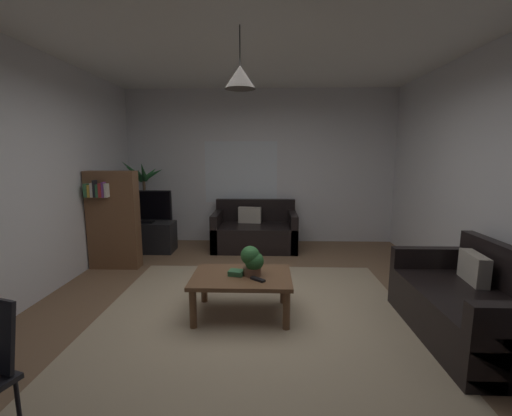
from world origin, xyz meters
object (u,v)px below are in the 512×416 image
book_on_table_0 (236,274)px  bookshelf_corner (113,219)px  couch_right_side (472,309)px  potted_plant_on_table (252,260)px  potted_palm_corner (145,208)px  pendant_lamp (240,77)px  remote_on_table_0 (258,279)px  tv (145,206)px  tv_stand (148,237)px  book_on_table_1 (236,271)px  coffee_table (242,281)px  couch_under_window (255,233)px

book_on_table_0 → bookshelf_corner: 2.36m
couch_right_side → potted_plant_on_table: bearing=-101.1°
potted_palm_corner → pendant_lamp: 3.64m
remote_on_table_0 → tv: size_ratio=0.18×
tv_stand → book_on_table_1: bearing=-52.4°
coffee_table → bookshelf_corner: bearing=144.3°
coffee_table → potted_palm_corner: bearing=126.5°
remote_on_table_0 → potted_palm_corner: 3.45m
tv_stand → book_on_table_0: bearing=-52.3°
bookshelf_corner → couch_under_window: bearing=28.4°
book_on_table_0 → couch_right_side: bearing=-10.1°
tv_stand → pendant_lamp: size_ratio=1.62×
couch_under_window → bookshelf_corner: (-1.99, -1.07, 0.44)m
couch_right_side → book_on_table_0: couch_right_side is taller
couch_under_window → coffee_table: (-0.05, -2.47, 0.08)m
coffee_table → bookshelf_corner: (-1.94, 1.39, 0.36)m
tv_stand → bookshelf_corner: (-0.19, -0.81, 0.47)m
couch_right_side → potted_palm_corner: 5.01m
remote_on_table_0 → couch_right_side: bearing=-56.2°
couch_under_window → pendant_lamp: (-0.05, -2.47, 2.06)m
couch_right_side → bookshelf_corner: bearing=-113.7°
remote_on_table_0 → pendant_lamp: 1.92m
book_on_table_0 → remote_on_table_0: 0.26m
potted_plant_on_table → pendant_lamp: bearing=-173.8°
book_on_table_0 → potted_plant_on_table: (0.16, 0.01, 0.14)m
book_on_table_1 → bookshelf_corner: bearing=143.6°
coffee_table → potted_palm_corner: size_ratio=0.64×
couch_right_side → book_on_table_1: couch_right_side is taller
tv → bookshelf_corner: 0.82m
couch_right_side → potted_plant_on_table: size_ratio=4.94×
tv → potted_palm_corner: 0.46m
potted_palm_corner → bookshelf_corner: size_ratio=1.12×
couch_under_window → couch_right_side: bearing=-54.4°
couch_right_side → potted_plant_on_table: (-1.98, 0.39, 0.30)m
book_on_table_1 → couch_right_side: bearing=-10.0°
couch_right_side → tv: bearing=-123.7°
bookshelf_corner → remote_on_table_0: bearing=-35.9°
couch_under_window → tv: (-1.80, -0.28, 0.50)m
remote_on_table_0 → tv_stand: size_ratio=0.18×
coffee_table → tv: size_ratio=1.15×
book_on_table_0 → book_on_table_1: book_on_table_1 is taller
book_on_table_0 → remote_on_table_0: bearing=-31.9°
potted_plant_on_table → book_on_table_0: bearing=-177.1°
tv → pendant_lamp: bearing=-51.2°
tv → potted_palm_corner: potted_palm_corner is taller
book_on_table_1 → potted_plant_on_table: 0.20m
couch_under_window → book_on_table_1: size_ratio=9.94×
remote_on_table_0 → potted_palm_corner: potted_palm_corner is taller
coffee_table → remote_on_table_0: (0.17, -0.13, 0.08)m
book_on_table_1 → potted_palm_corner: bearing=125.7°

